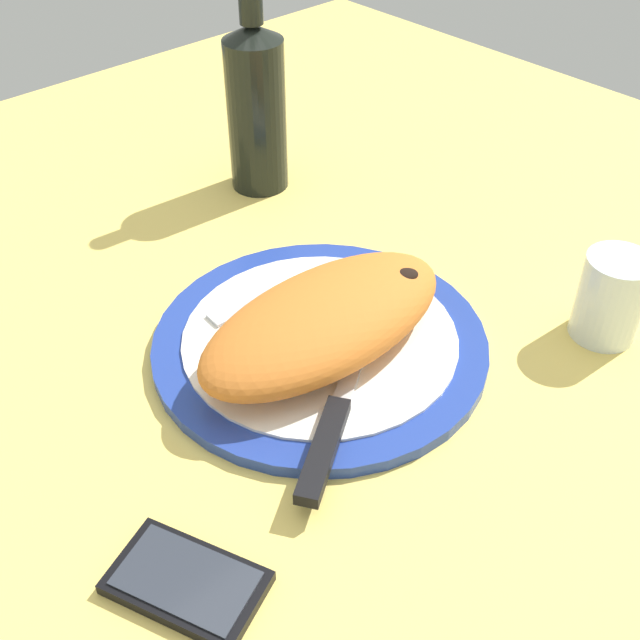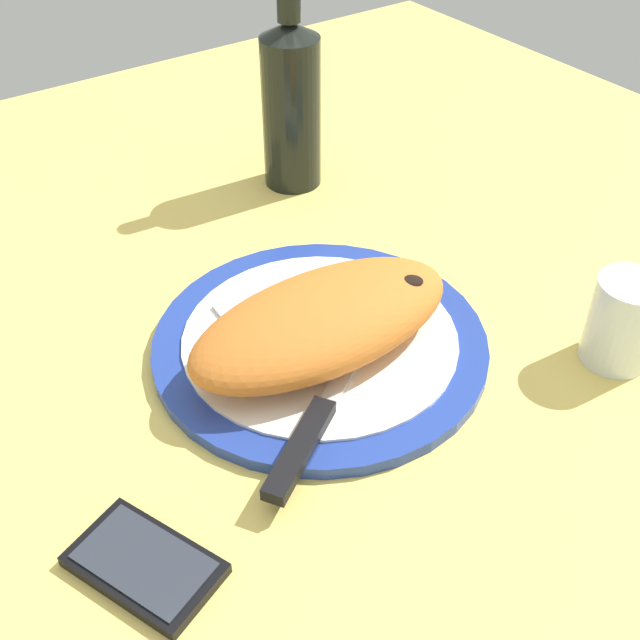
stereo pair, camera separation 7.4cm
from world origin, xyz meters
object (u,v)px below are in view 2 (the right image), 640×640
(smartphone, at_px, (145,564))
(water_glass, at_px, (621,327))
(knife, at_px, (316,421))
(plate, at_px, (320,343))
(fork, at_px, (274,291))
(wine_bottle, at_px, (291,102))
(calzone, at_px, (323,321))

(smartphone, relative_size, water_glass, 1.42)
(knife, bearing_deg, plate, -126.80)
(fork, bearing_deg, smartphone, 40.16)
(knife, bearing_deg, wine_bottle, -121.13)
(knife, height_order, water_glass, water_glass)
(plate, height_order, calzone, calzone)
(knife, bearing_deg, water_glass, 164.54)
(smartphone, xyz_separation_m, water_glass, (-0.47, 0.05, 0.03))
(knife, bearing_deg, fork, -111.69)
(plate, relative_size, fork, 1.98)
(fork, xyz_separation_m, water_glass, (-0.22, 0.25, 0.02))
(plate, height_order, knife, knife)
(water_glass, bearing_deg, wine_bottle, -82.23)
(fork, distance_m, water_glass, 0.34)
(smartphone, bearing_deg, wine_bottle, -134.56)
(calzone, xyz_separation_m, knife, (0.06, 0.08, -0.03))
(calzone, distance_m, wine_bottle, 0.35)
(knife, distance_m, smartphone, 0.18)
(fork, xyz_separation_m, wine_bottle, (-0.16, -0.20, 0.09))
(knife, xyz_separation_m, wine_bottle, (-0.23, -0.38, 0.09))
(calzone, bearing_deg, wine_bottle, -118.95)
(knife, relative_size, water_glass, 2.55)
(plate, xyz_separation_m, fork, (-0.00, -0.08, 0.01))
(plate, xyz_separation_m, water_glass, (-0.22, 0.17, 0.03))
(plate, relative_size, calzone, 1.18)
(plate, height_order, wine_bottle, wine_bottle)
(smartphone, bearing_deg, water_glass, 174.16)
(plate, bearing_deg, water_glass, 142.14)
(wine_bottle, bearing_deg, water_glass, 97.77)
(calzone, height_order, water_glass, water_glass)
(smartphone, relative_size, wine_bottle, 0.48)
(knife, xyz_separation_m, smartphone, (0.18, 0.03, -0.02))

